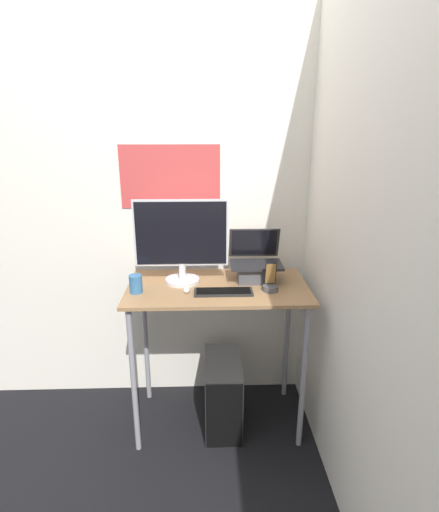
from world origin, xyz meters
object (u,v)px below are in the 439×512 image
Objects in this scene: laptop at (256,267)px; computer_tower at (223,393)px; monitor at (181,242)px; keyboard at (223,292)px; cell_phone at (270,284)px; mouse at (187,290)px.

laptop reaches higher than computer_tower.
keyboard is (0.23, -0.18, -0.24)m from monitor.
monitor is 1.19× the size of computer_tower.
cell_phone is (0.06, -0.16, -0.05)m from laptop.
laptop is 0.29m from keyboard.
mouse is at bearing -178.91° from cell_phone.
keyboard is 0.71m from computer_tower.
laptop is at bearing 111.67° from cell_phone.
laptop is at bearing 44.15° from keyboard.
keyboard is at bearing -37.54° from monitor.
mouse is 0.34× the size of cell_phone.
cell_phone is at bearing -7.04° from computer_tower.
monitor reaches higher than keyboard.
monitor is at bearing -178.32° from laptop.
keyboard is at bearing -135.85° from laptop.
monitor is 9.63× the size of mouse.
laptop is 5.41× the size of mouse.
mouse reaches higher than keyboard.
laptop is 0.56× the size of monitor.
computer_tower is at bearing 172.96° from cell_phone.
cell_phone is at bearing -68.33° from laptop.
cell_phone is at bearing 6.61° from keyboard.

